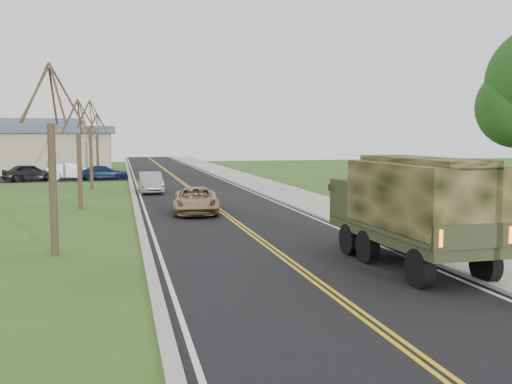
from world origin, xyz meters
name	(u,v)px	position (x,y,z in m)	size (l,w,h in m)	color
ground	(409,351)	(0.00, 0.00, 0.00)	(160.00, 160.00, 0.00)	#274D19
road	(180,181)	(0.00, 40.00, 0.01)	(8.00, 120.00, 0.01)	black
curb_right	(228,179)	(4.15, 40.00, 0.06)	(0.30, 120.00, 0.12)	#9E998E
sidewalk_right	(247,179)	(5.90, 40.00, 0.05)	(3.20, 120.00, 0.10)	#9E998E
curb_left	(131,181)	(-4.15, 40.00, 0.05)	(0.30, 120.00, 0.10)	#9E998E
bare_tree_a	(52,174)	(-7.00, 10.00, 2.63)	(1.93, 2.26, 6.08)	#38281C
bare_tree_b	(79,162)	(-7.00, 22.00, 2.48)	(1.83, 2.14, 5.73)	#38281C
bare_tree_c	(91,151)	(-7.00, 34.00, 2.78)	(2.04, 2.39, 6.42)	#38281C
bare_tree_d	(97,150)	(-7.00, 46.00, 2.55)	(1.88, 2.20, 5.91)	#38281C
commercial_building	(13,147)	(-15.98, 55.97, 2.69)	(25.50, 21.50, 5.65)	tan
military_truck	(410,204)	(3.21, 5.96, 1.84)	(2.42, 6.51, 3.21)	black
suv_champagne	(196,200)	(-1.34, 19.00, 0.64)	(2.14, 4.64, 1.29)	#A2845B
sedan_silver	(150,183)	(-3.00, 30.07, 0.70)	(1.48, 4.24, 1.40)	#9D9DA1
lot_car_dark	(30,173)	(-12.48, 42.66, 0.74)	(1.75, 4.35, 1.48)	black
lot_car_silver	(71,171)	(-9.17, 43.71, 0.75)	(1.59, 4.55, 1.50)	#B5B5BA
lot_car_navy	(104,173)	(-6.39, 43.20, 0.62)	(1.72, 4.24, 1.23)	#101E3D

